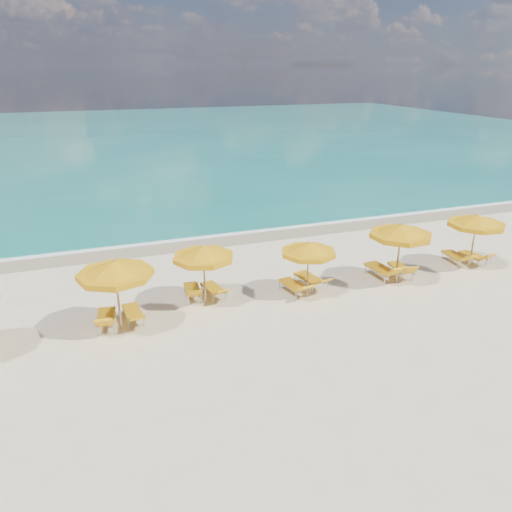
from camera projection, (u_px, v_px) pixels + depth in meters
name	position (u px, v px, depth m)	size (l,w,h in m)	color
ground_plane	(270.00, 299.00, 18.76)	(120.00, 120.00, 0.00)	beige
ocean	(125.00, 137.00, 60.83)	(120.00, 80.00, 0.30)	#12695F
wet_sand_band	(216.00, 239.00, 25.25)	(120.00, 2.60, 0.01)	tan
foam_line	(212.00, 234.00, 25.95)	(120.00, 1.20, 0.03)	white
whitecap_near	(84.00, 203.00, 31.73)	(14.00, 0.36, 0.05)	white
whitecap_far	(253.00, 169.00, 42.37)	(18.00, 0.30, 0.05)	white
umbrella_3	(115.00, 270.00, 15.90)	(2.68, 2.68, 2.50)	tan
umbrella_4	(203.00, 253.00, 17.81)	(2.35, 2.35, 2.28)	tan
umbrella_5	(309.00, 249.00, 18.58)	(2.13, 2.13, 2.13)	tan
umbrella_6	(401.00, 231.00, 19.54)	(3.18, 3.18, 2.51)	tan
umbrella_7	(477.00, 221.00, 21.11)	(2.97, 2.97, 2.42)	tan
lounger_3_left	(106.00, 321.00, 16.68)	(0.81, 1.78, 0.83)	#A5A8AD
lounger_3_right	(133.00, 316.00, 17.09)	(0.66, 1.75, 0.63)	#A5A8AD
lounger_4_left	(193.00, 293.00, 18.76)	(0.75, 1.71, 0.77)	#A5A8AD
lounger_4_right	(214.00, 292.00, 18.89)	(0.81, 1.74, 0.69)	#A5A8AD
lounger_5_left	(294.00, 289.00, 19.15)	(0.85, 1.81, 0.74)	#A5A8AD
lounger_5_right	(310.00, 282.00, 19.72)	(0.91, 1.92, 0.76)	#A5A8AD
lounger_6_left	(381.00, 273.00, 20.49)	(0.79, 1.98, 0.93)	#A5A8AD
lounger_6_right	(400.00, 271.00, 20.73)	(0.80, 1.73, 0.83)	#A5A8AD
lounger_7_left	(456.00, 259.00, 22.04)	(0.74, 1.81, 0.76)	#A5A8AD
lounger_7_right	(473.00, 258.00, 22.15)	(0.69, 1.65, 0.75)	#A5A8AD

